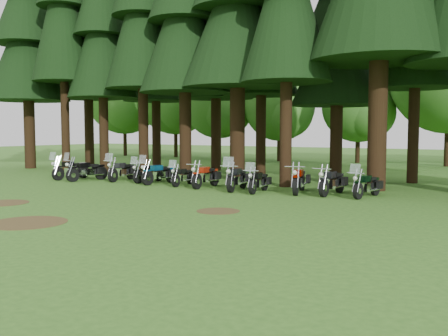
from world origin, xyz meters
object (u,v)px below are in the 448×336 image
(motorcycle_6, at_px, (206,177))
(motorcycle_8, at_px, (259,182))
(motorcycle_7, at_px, (237,179))
(motorcycle_3, at_px, (148,173))
(motorcycle_0, at_px, (71,170))
(motorcycle_10, at_px, (332,183))
(motorcycle_1, at_px, (87,171))
(motorcycle_2, at_px, (122,171))
(motorcycle_5, at_px, (183,177))
(motorcycle_4, at_px, (159,174))
(motorcycle_9, at_px, (299,181))
(motorcycle_11, at_px, (367,186))

(motorcycle_6, bearing_deg, motorcycle_8, -12.07)
(motorcycle_7, distance_m, motorcycle_8, 1.13)
(motorcycle_3, bearing_deg, motorcycle_0, -164.69)
(motorcycle_7, xyz_separation_m, motorcycle_10, (3.99, 0.72, -0.02))
(motorcycle_6, relative_size, motorcycle_8, 1.11)
(motorcycle_3, bearing_deg, motorcycle_1, -157.47)
(motorcycle_6, distance_m, motorcycle_7, 1.79)
(motorcycle_2, height_order, motorcycle_5, motorcycle_2)
(motorcycle_8, xyz_separation_m, motorcycle_10, (2.87, 0.86, 0.05))
(motorcycle_1, distance_m, motorcycle_6, 6.90)
(motorcycle_3, distance_m, motorcycle_4, 1.06)
(motorcycle_9, bearing_deg, motorcycle_3, 164.94)
(motorcycle_2, bearing_deg, motorcycle_9, -7.98)
(motorcycle_4, distance_m, motorcycle_5, 1.41)
(motorcycle_2, height_order, motorcycle_8, motorcycle_2)
(motorcycle_1, relative_size, motorcycle_5, 1.18)
(motorcycle_4, distance_m, motorcycle_10, 8.50)
(motorcycle_6, height_order, motorcycle_7, motorcycle_7)
(motorcycle_1, relative_size, motorcycle_2, 1.00)
(motorcycle_4, xyz_separation_m, motorcycle_7, (4.50, -0.29, 0.02))
(motorcycle_3, bearing_deg, motorcycle_6, -3.18)
(motorcycle_4, height_order, motorcycle_6, motorcycle_4)
(motorcycle_1, height_order, motorcycle_5, motorcycle_1)
(motorcycle_4, xyz_separation_m, motorcycle_8, (5.62, -0.44, -0.04))
(motorcycle_11, bearing_deg, motorcycle_9, -168.06)
(motorcycle_1, height_order, motorcycle_11, motorcycle_1)
(motorcycle_3, distance_m, motorcycle_6, 3.74)
(motorcycle_3, xyz_separation_m, motorcycle_8, (6.61, -0.80, -0.00))
(motorcycle_1, xyz_separation_m, motorcycle_11, (14.04, 1.10, -0.04))
(motorcycle_9, bearing_deg, motorcycle_8, -169.52)
(motorcycle_1, height_order, motorcycle_3, motorcycle_1)
(motorcycle_7, bearing_deg, motorcycle_5, 163.27)
(motorcycle_6, bearing_deg, motorcycle_1, -178.52)
(motorcycle_8, bearing_deg, motorcycle_3, 166.15)
(motorcycle_5, distance_m, motorcycle_7, 3.10)
(motorcycle_5, relative_size, motorcycle_9, 0.83)
(motorcycle_1, xyz_separation_m, motorcycle_4, (4.13, 0.75, -0.01))
(motorcycle_11, bearing_deg, motorcycle_8, -159.47)
(motorcycle_2, bearing_deg, motorcycle_10, -7.19)
(motorcycle_11, bearing_deg, motorcycle_3, -169.95)
(motorcycle_2, relative_size, motorcycle_11, 1.09)
(motorcycle_0, height_order, motorcycle_10, motorcycle_0)
(motorcycle_2, height_order, motorcycle_11, motorcycle_2)
(motorcycle_4, bearing_deg, motorcycle_11, 9.15)
(motorcycle_9, bearing_deg, motorcycle_2, 166.10)
(motorcycle_4, height_order, motorcycle_9, motorcycle_4)
(motorcycle_0, height_order, motorcycle_1, motorcycle_1)
(motorcycle_10, bearing_deg, motorcycle_6, -172.31)
(motorcycle_1, height_order, motorcycle_2, motorcycle_1)
(motorcycle_6, xyz_separation_m, motorcycle_8, (2.89, -0.39, -0.04))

